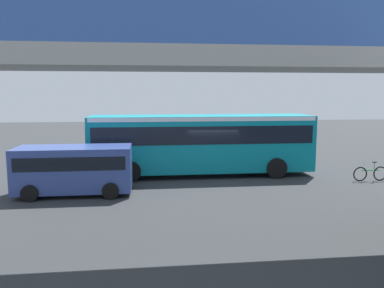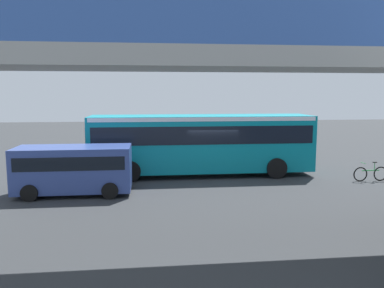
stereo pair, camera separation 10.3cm
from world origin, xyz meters
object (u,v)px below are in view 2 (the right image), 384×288
pedestrian (106,151)px  traffic_sign (215,132)px  city_bus (201,140)px  bicycle_green (370,174)px  parked_van (74,167)px

pedestrian → traffic_sign: (-6.72, -0.85, 1.00)m
city_bus → bicycle_green: (-8.07, 2.42, -1.51)m
bicycle_green → traffic_sign: 9.37m
city_bus → bicycle_green: size_ratio=6.52×
city_bus → parked_van: bearing=28.8°
city_bus → traffic_sign: bearing=-109.6°
parked_van → bicycle_green: 14.05m
parked_van → pedestrian: parked_van is taller
pedestrian → traffic_sign: 6.85m
city_bus → pedestrian: bearing=-30.9°
pedestrian → traffic_sign: traffic_sign is taller
bicycle_green → traffic_sign: size_ratio=0.63×
city_bus → traffic_sign: (-1.43, -4.02, 0.01)m
parked_van → bicycle_green: parked_van is taller
parked_van → pedestrian: bearing=-95.7°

